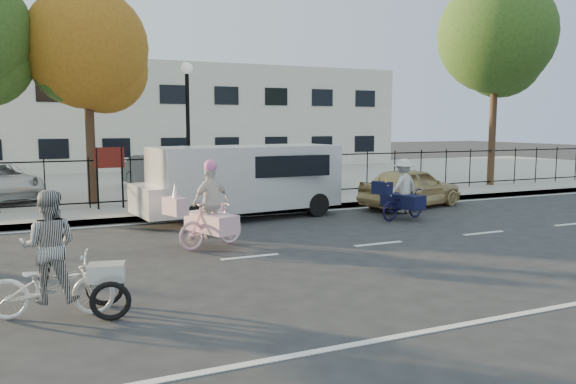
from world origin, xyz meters
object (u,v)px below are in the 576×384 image
lamppost (188,108)px  bull_bike (402,195)px  zebra_trike (51,269)px  lot_car_d (307,169)px  unicorn_bike (210,215)px  white_van (243,178)px  gold_sedan (411,187)px  lot_car_c (159,172)px

lamppost → bull_bike: 6.97m
zebra_trike → lot_car_d: zebra_trike is taller
lot_car_d → unicorn_bike: bearing=-109.7°
zebra_trike → lot_car_d: bearing=-26.6°
lot_car_d → zebra_trike: bearing=-111.7°
bull_bike → lot_car_d: 7.18m
zebra_trike → unicorn_bike: size_ratio=1.07×
lamppost → lot_car_d: lamppost is taller
white_van → gold_sedan: bearing=-10.0°
lot_car_c → lot_car_d: 5.71m
zebra_trike → lot_car_c: zebra_trike is taller
white_van → gold_sedan: white_van is taller
bull_bike → white_van: white_van is taller
white_van → zebra_trike: bearing=-134.5°
zebra_trike → bull_bike: bearing=-50.4°
bull_bike → lot_car_c: bull_bike is taller
white_van → lot_car_c: 6.86m
white_van → lot_car_d: white_van is taller
bull_bike → lot_car_d: (0.55, 7.15, 0.18)m
lamppost → unicorn_bike: bearing=-99.8°
gold_sedan → lot_car_c: size_ratio=0.95×
lot_car_d → lamppost: bearing=-135.2°
unicorn_bike → bull_bike: bearing=-97.2°
zebra_trike → gold_sedan: zebra_trike is taller
lot_car_d → bull_bike: bearing=-77.0°
lot_car_d → white_van: bearing=-113.8°
lamppost → bull_bike: size_ratio=2.33×
bull_bike → zebra_trike: bearing=103.4°
lot_car_c → zebra_trike: bearing=-122.3°
lamppost → unicorn_bike: 6.22m
zebra_trike → lot_car_c: bearing=-4.5°
gold_sedan → bull_bike: bearing=122.0°
lamppost → zebra_trike: 10.18m
white_van → lot_car_d: 6.80m
lamppost → bull_bike: (4.87, -4.34, -2.44)m
bull_bike → lot_car_d: size_ratio=0.46×
white_van → gold_sedan: 5.53m
zebra_trike → gold_sedan: (10.62, 6.37, -0.03)m
unicorn_bike → lot_car_c: 10.17m
gold_sedan → lot_car_d: bearing=-5.1°
zebra_trike → gold_sedan: bearing=-46.5°
bull_bike → gold_sedan: 2.36m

